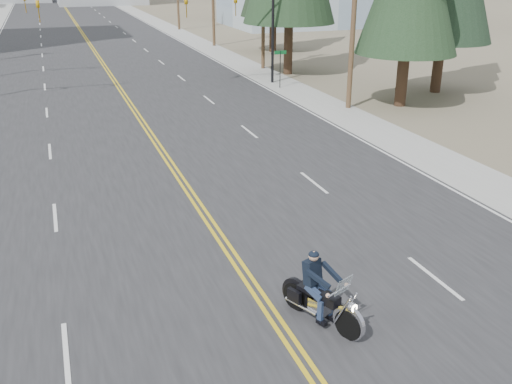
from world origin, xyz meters
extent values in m
cube|color=#303033|center=(0.00, 70.00, 0.01)|extent=(20.00, 200.00, 0.01)
cube|color=#A5A5A0|center=(11.50, 70.00, 0.01)|extent=(3.00, 200.00, 0.01)
imported|color=#BF8C0C|center=(-4.70, 32.00, 6.05)|extent=(0.21, 0.26, 1.30)
cylinder|color=black|center=(11.00, 32.00, 3.50)|extent=(0.20, 0.20, 7.00)
cylinder|color=black|center=(10.80, 30.00, 1.30)|extent=(0.06, 0.06, 2.60)
cube|color=#0C5926|center=(10.80, 30.00, 2.50)|extent=(0.90, 0.03, 0.25)
cylinder|color=brown|center=(12.50, 23.00, 5.75)|extent=(0.30, 0.30, 11.50)
cylinder|color=brown|center=(12.50, 38.00, 5.50)|extent=(0.30, 0.30, 11.00)
cylinder|color=#382619|center=(15.85, 22.48, 1.60)|extent=(0.62, 0.62, 3.21)
cylinder|color=#382619|center=(20.44, 25.17, 1.71)|extent=(0.75, 0.75, 3.41)
cylinder|color=#382619|center=(13.50, 34.99, 1.98)|extent=(0.69, 0.69, 3.96)
cylinder|color=#382619|center=(16.90, 46.99, 1.72)|extent=(0.80, 0.80, 3.44)
camera|label=1|loc=(-4.54, -7.51, 8.32)|focal=40.00mm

